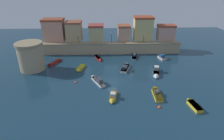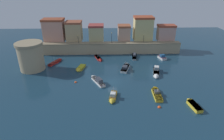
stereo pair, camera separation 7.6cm
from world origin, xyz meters
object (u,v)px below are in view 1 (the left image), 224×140
Objects in this scene: moored_boat_5 at (126,67)px; moored_boat_9 at (113,97)px; moored_boat_0 at (80,69)px; moored_boat_3 at (193,104)px; moored_boat_4 at (97,80)px; moored_boat_6 at (161,57)px; moored_boat_10 at (156,73)px; moored_boat_7 at (156,92)px; moored_boat_8 at (134,55)px; mooring_buoy_0 at (159,107)px; mooring_buoy_1 at (76,82)px; fortress_tower at (31,56)px; quay_lamp_0 at (78,38)px; quay_lamp_1 at (112,36)px; quay_lamp_2 at (144,37)px; moored_boat_1 at (99,59)px; moored_boat_2 at (56,62)px.

moored_boat_5 is 17.39m from moored_boat_9.
moored_boat_3 is (27.25, -19.56, 0.11)m from moored_boat_0.
moored_boat_6 is at bearing -81.43° from moored_boat_4.
moored_boat_9 is (-18.08, -24.86, -0.09)m from moored_boat_6.
moored_boat_3 is 0.73× the size of moored_boat_10.
moored_boat_7 is at bearing 0.24° from moored_boat_10.
moored_boat_6 is 13.38m from moored_boat_10.
mooring_buoy_0 is (1.30, -30.59, -0.35)m from moored_boat_8.
moored_boat_5 is 16.80m from mooring_buoy_1.
fortress_tower is at bearing -83.42° from moored_boat_10.
fortress_tower is 1.91× the size of moored_boat_6.
moored_boat_7 is (34.90, -15.25, -3.95)m from fortress_tower.
quay_lamp_0 is 24.01m from moored_boat_4.
quay_lamp_1 is 5.84× the size of mooring_buoy_1.
moored_boat_0 is 19.01m from moored_boat_9.
quay_lamp_1 is at bearing 56.34° from moored_boat_6.
moored_boat_0 is 9.71m from moored_boat_4.
moored_boat_6 reaches higher than moored_boat_4.
quay_lamp_1 reaches higher than mooring_buoy_1.
moored_boat_7 is at bearing -70.72° from quay_lamp_1.
quay_lamp_2 is 0.54× the size of moored_boat_0.
quay_lamp_2 is 0.41× the size of moored_boat_4.
moored_boat_6 is (22.08, 16.36, 0.02)m from moored_boat_4.
quay_lamp_0 reaches higher than moored_boat_8.
moored_boat_8 is at bearing -4.47° from moored_boat_5.
quay_lamp_2 reaches higher than moored_boat_1.
moored_boat_4 is at bearing -101.94° from quay_lamp_1.
moored_boat_0 is 0.81× the size of moored_boat_7.
moored_boat_5 reaches higher than moored_boat_3.
quay_lamp_0 is at bearing -11.17° from moored_boat_2.
moored_boat_2 is 27.39m from moored_boat_8.
moored_boat_6 is at bearing 30.72° from mooring_buoy_1.
moored_boat_0 is at bearing -139.79° from moored_boat_9.
moored_boat_8 is 28.46m from moored_boat_9.
fortress_tower is at bearing -159.92° from quay_lamp_2.
moored_boat_2 is at bearing 78.69° from moored_boat_6.
moored_boat_2 is at bearing 45.81° from moored_boat_3.
fortress_tower is at bearing 156.91° from moored_boat_2.
fortress_tower is at bearing 148.25° from mooring_buoy_1.
mooring_buoy_0 is at bearing -147.68° from moored_boat_5.
moored_boat_4 is (14.15, -13.72, 0.18)m from moored_boat_2.
moored_boat_10 is (13.23, 12.39, 0.13)m from moored_boat_9.
moored_boat_1 reaches higher than moored_boat_2.
fortress_tower is 29.93m from moored_boat_9.
mooring_buoy_0 is at bearing 80.51° from moored_boat_9.
moored_boat_5 is at bearing -40.41° from quay_lamp_0.
moored_boat_8 is 30.62m from mooring_buoy_0.
mooring_buoy_1 is at bearing 64.19° from moored_boat_4.
quay_lamp_1 reaches higher than moored_boat_5.
moored_boat_1 reaches higher than moored_boat_0.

